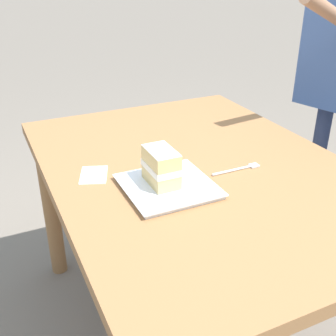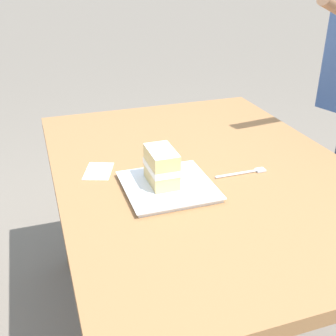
{
  "view_description": "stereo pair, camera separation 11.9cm",
  "coord_description": "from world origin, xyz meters",
  "px_view_note": "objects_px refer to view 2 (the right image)",
  "views": [
    {
      "loc": [
        -1.06,
        0.61,
        1.34
      ],
      "look_at": [
        -0.1,
        0.16,
        0.8
      ],
      "focal_mm": 44.86,
      "sensor_mm": 36.0,
      "label": 1
    },
    {
      "loc": [
        -1.11,
        0.5,
        1.34
      ],
      "look_at": [
        -0.1,
        0.16,
        0.8
      ],
      "focal_mm": 44.86,
      "sensor_mm": 36.0,
      "label": 2
    }
  ],
  "objects_px": {
    "dessert_fork": "(244,173)",
    "paper_napkin": "(99,171)",
    "cake_slice": "(162,166)",
    "dessert_plate": "(168,187)",
    "patio_table": "(203,194)"
  },
  "relations": [
    {
      "from": "patio_table",
      "to": "dessert_plate",
      "type": "relative_size",
      "value": 5.08
    },
    {
      "from": "patio_table",
      "to": "dessert_plate",
      "type": "xyz_separation_m",
      "value": [
        -0.1,
        0.16,
        0.11
      ]
    },
    {
      "from": "dessert_fork",
      "to": "dessert_plate",
      "type": "bearing_deg",
      "value": 93.5
    },
    {
      "from": "dessert_fork",
      "to": "paper_napkin",
      "type": "relative_size",
      "value": 1.24
    },
    {
      "from": "patio_table",
      "to": "dessert_plate",
      "type": "height_order",
      "value": "dessert_plate"
    },
    {
      "from": "cake_slice",
      "to": "dessert_fork",
      "type": "xyz_separation_m",
      "value": [
        0.0,
        -0.27,
        -0.06
      ]
    },
    {
      "from": "patio_table",
      "to": "cake_slice",
      "type": "relative_size",
      "value": 10.36
    },
    {
      "from": "patio_table",
      "to": "dessert_fork",
      "type": "xyz_separation_m",
      "value": [
        -0.08,
        -0.1,
        0.1
      ]
    },
    {
      "from": "cake_slice",
      "to": "dessert_fork",
      "type": "bearing_deg",
      "value": -89.95
    },
    {
      "from": "dessert_plate",
      "to": "paper_napkin",
      "type": "height_order",
      "value": "dessert_plate"
    },
    {
      "from": "paper_napkin",
      "to": "dessert_fork",
      "type": "bearing_deg",
      "value": -110.45
    },
    {
      "from": "patio_table",
      "to": "dessert_fork",
      "type": "distance_m",
      "value": 0.17
    },
    {
      "from": "cake_slice",
      "to": "paper_napkin",
      "type": "height_order",
      "value": "cake_slice"
    },
    {
      "from": "dessert_plate",
      "to": "cake_slice",
      "type": "height_order",
      "value": "cake_slice"
    },
    {
      "from": "cake_slice",
      "to": "paper_napkin",
      "type": "distance_m",
      "value": 0.23
    }
  ]
}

